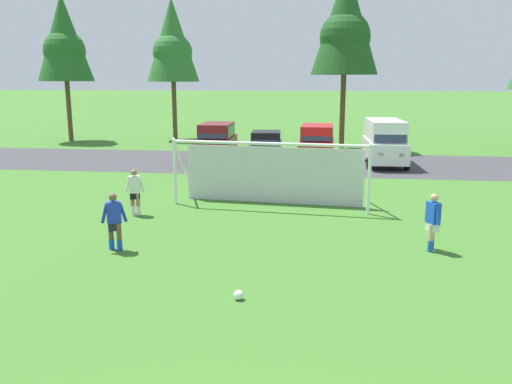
# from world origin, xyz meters

# --- Properties ---
(ground_plane) EXTENTS (400.00, 400.00, 0.00)m
(ground_plane) POSITION_xyz_m (0.00, 15.00, 0.00)
(ground_plane) COLOR #3D7028
(parking_lot_strip) EXTENTS (52.00, 8.40, 0.01)m
(parking_lot_strip) POSITION_xyz_m (0.00, 25.90, 0.00)
(parking_lot_strip) COLOR #3D3D3F
(parking_lot_strip) RESTS_ON ground
(soccer_ball) EXTENTS (0.22, 0.22, 0.22)m
(soccer_ball) POSITION_xyz_m (-0.92, 6.71, 0.11)
(soccer_ball) COLOR white
(soccer_ball) RESTS_ON ground
(soccer_goal) EXTENTS (7.56, 2.61, 2.57)m
(soccer_goal) POSITION_xyz_m (-1.09, 15.75, 1.29)
(soccer_goal) COLOR white
(soccer_goal) RESTS_ON ground
(player_striker_near) EXTENTS (0.38, 0.73, 1.64)m
(player_striker_near) POSITION_xyz_m (3.93, 10.75, 0.82)
(player_striker_near) COLOR tan
(player_striker_near) RESTS_ON ground
(player_midfield_center) EXTENTS (0.72, 0.39, 1.64)m
(player_midfield_center) POSITION_xyz_m (-4.93, 9.62, 0.82)
(player_midfield_center) COLOR brown
(player_midfield_center) RESTS_ON ground
(player_defender_far) EXTENTS (0.75, 0.34, 1.64)m
(player_defender_far) POSITION_xyz_m (-5.76, 13.48, 0.82)
(player_defender_far) COLOR #936B4C
(player_defender_far) RESTS_ON ground
(parked_car_slot_far_left) EXTENTS (2.20, 4.63, 2.16)m
(parked_car_slot_far_left) POSITION_xyz_m (-5.54, 26.71, 1.11)
(parked_car_slot_far_left) COLOR maroon
(parked_car_slot_far_left) RESTS_ON ground
(parked_car_slot_left) EXTENTS (2.24, 4.30, 1.72)m
(parked_car_slot_left) POSITION_xyz_m (-2.55, 26.68, 0.88)
(parked_car_slot_left) COLOR black
(parked_car_slot_left) RESTS_ON ground
(parked_car_slot_center_left) EXTENTS (2.22, 4.64, 2.16)m
(parked_car_slot_center_left) POSITION_xyz_m (0.46, 26.23, 1.11)
(parked_car_slot_center_left) COLOR red
(parked_car_slot_center_left) RESTS_ON ground
(parked_car_slot_center) EXTENTS (2.34, 4.88, 2.52)m
(parked_car_slot_center) POSITION_xyz_m (4.23, 25.88, 1.34)
(parked_car_slot_center) COLOR silver
(parked_car_slot_center) RESTS_ON ground
(tree_left_edge) EXTENTS (4.13, 4.13, 11.02)m
(tree_left_edge) POSITION_xyz_m (-18.80, 34.63, 7.58)
(tree_left_edge) COLOR brown
(tree_left_edge) RESTS_ON ground
(tree_mid_left) EXTENTS (4.09, 4.09, 10.91)m
(tree_mid_left) POSITION_xyz_m (-11.05, 36.93, 7.50)
(tree_mid_left) COLOR brown
(tree_mid_left) RESTS_ON ground
(tree_center_back) EXTENTS (4.54, 4.54, 12.11)m
(tree_center_back) POSITION_xyz_m (2.08, 32.94, 8.33)
(tree_center_back) COLOR brown
(tree_center_back) RESTS_ON ground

